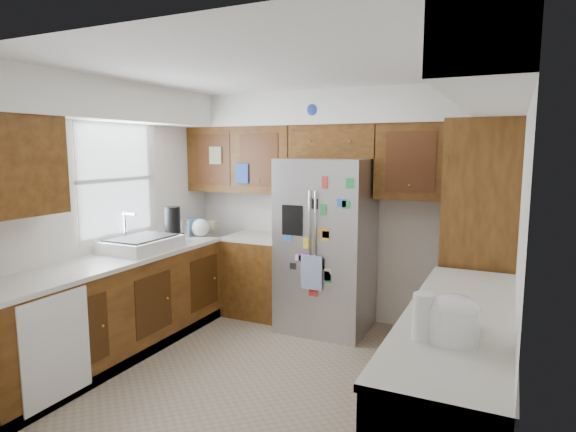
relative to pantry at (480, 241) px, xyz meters
The scene contains 12 objects.
floor 2.17m from the pantry, 142.52° to the right, with size 3.60×3.60×0.00m, color gray.
room_shell 1.94m from the pantry, 153.92° to the right, with size 3.64×3.24×2.52m.
left_counter_run 3.14m from the pantry, 158.56° to the right, with size 1.36×3.20×0.92m.
right_counter_run 1.75m from the pantry, 90.00° to the right, with size 0.63×2.25×0.92m.
pantry is the anchor object (origin of this frame).
fridge 1.51m from the pantry, behind, with size 0.90×0.79×1.80m.
bridge_cabinet 1.77m from the pantry, 169.43° to the left, with size 0.96×0.34×0.35m, color #3F240C.
fridge_top_items 1.91m from the pantry, behind, with size 0.72×0.36×0.29m.
sink_assembly 3.18m from the pantry, 160.65° to the right, with size 0.52×0.70×0.37m.
left_counter_clutter 3.01m from the pantry, behind, with size 0.35×0.90×0.38m.
rice_cooker 2.08m from the pantry, 90.02° to the right, with size 0.28×0.27×0.24m.
paper_towel 2.14m from the pantry, 93.69° to the right, with size 0.11×0.11×0.24m, color white.
Camera 1 is at (1.75, -3.44, 1.90)m, focal length 30.00 mm.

